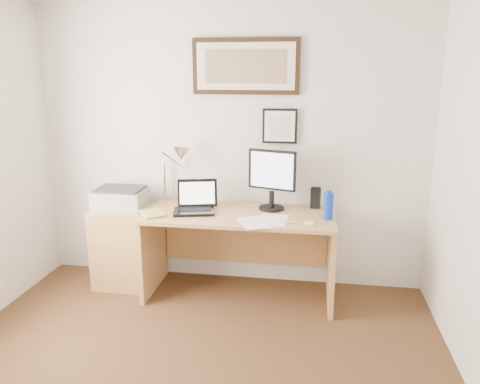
% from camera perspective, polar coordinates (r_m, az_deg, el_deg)
% --- Properties ---
extents(wall_back, '(3.50, 0.02, 2.50)m').
position_cam_1_polar(wall_back, '(4.20, -1.31, 5.48)').
color(wall_back, silver).
rests_on(wall_back, ground).
extents(side_cabinet, '(0.50, 0.40, 0.73)m').
position_cam_1_polar(side_cabinet, '(4.40, -13.96, -6.51)').
color(side_cabinet, '#AD8148').
rests_on(side_cabinet, floor).
extents(water_bottle, '(0.08, 0.08, 0.22)m').
position_cam_1_polar(water_bottle, '(3.82, 10.72, -1.68)').
color(water_bottle, '#0E36B8').
rests_on(water_bottle, desk).
extents(bottle_cap, '(0.04, 0.04, 0.02)m').
position_cam_1_polar(bottle_cap, '(3.79, 10.81, 0.08)').
color(bottle_cap, '#0E36B8').
rests_on(bottle_cap, water_bottle).
extents(speaker, '(0.09, 0.08, 0.18)m').
position_cam_1_polar(speaker, '(4.12, 9.19, -0.70)').
color(speaker, black).
rests_on(speaker, desk).
extents(paper_sheet_a, '(0.33, 0.39, 0.00)m').
position_cam_1_polar(paper_sheet_a, '(3.71, 1.75, -3.73)').
color(paper_sheet_a, white).
rests_on(paper_sheet_a, desk).
extents(paper_sheet_b, '(0.24, 0.33, 0.00)m').
position_cam_1_polar(paper_sheet_b, '(3.77, 4.08, -3.40)').
color(paper_sheet_b, white).
rests_on(paper_sheet_b, desk).
extents(sticky_pad, '(0.09, 0.09, 0.01)m').
position_cam_1_polar(sticky_pad, '(3.71, 8.44, -3.79)').
color(sticky_pad, '#F8FC77').
rests_on(sticky_pad, desk).
extents(marker_pen, '(0.14, 0.06, 0.02)m').
position_cam_1_polar(marker_pen, '(3.70, 6.20, -3.71)').
color(marker_pen, white).
rests_on(marker_pen, desk).
extents(book, '(0.29, 0.30, 0.02)m').
position_cam_1_polar(book, '(3.95, -11.88, -2.75)').
color(book, tan).
rests_on(book, desk).
extents(desk, '(1.60, 0.70, 0.75)m').
position_cam_1_polar(desk, '(4.09, 0.11, -5.42)').
color(desk, '#AD8148').
rests_on(desk, floor).
extents(laptop, '(0.39, 0.37, 0.26)m').
position_cam_1_polar(laptop, '(4.00, -5.48, -1.54)').
color(laptop, black).
rests_on(laptop, desk).
extents(lcd_monitor, '(0.41, 0.22, 0.52)m').
position_cam_1_polar(lcd_monitor, '(3.98, 3.90, 1.87)').
color(lcd_monitor, black).
rests_on(lcd_monitor, desk).
extents(printer, '(0.44, 0.34, 0.18)m').
position_cam_1_polar(printer, '(4.29, -14.34, -0.68)').
color(printer, '#A2A2A5').
rests_on(printer, side_cabinet).
extents(desk_lamp, '(0.29, 0.27, 0.53)m').
position_cam_1_polar(desk_lamp, '(4.13, -7.38, 4.31)').
color(desk_lamp, silver).
rests_on(desk_lamp, desk).
extents(picture_large, '(0.92, 0.04, 0.47)m').
position_cam_1_polar(picture_large, '(4.10, 0.69, 15.07)').
color(picture_large, black).
rests_on(picture_large, wall_back).
extents(picture_small, '(0.30, 0.03, 0.30)m').
position_cam_1_polar(picture_small, '(4.09, 4.87, 8.01)').
color(picture_small, black).
rests_on(picture_small, wall_back).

